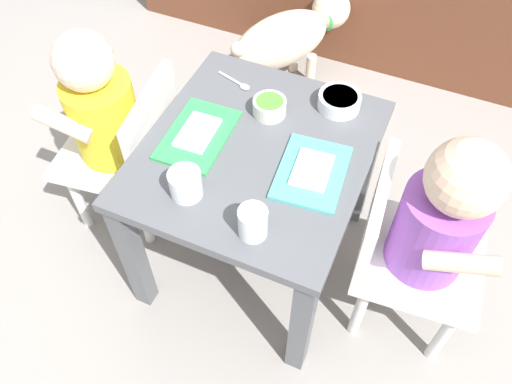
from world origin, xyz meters
name	(u,v)px	position (x,y,z in m)	size (l,w,h in m)	color
ground_plane	(256,253)	(0.00, 0.00, 0.00)	(7.00, 7.00, 0.00)	gray
dining_table	(256,174)	(0.00, 0.00, 0.36)	(0.49, 0.55, 0.44)	#515459
seated_child_left	(108,115)	(-0.41, 0.01, 0.39)	(0.31, 0.31, 0.62)	silver
seated_child_right	(434,224)	(0.41, 0.00, 0.40)	(0.30, 0.30, 0.63)	silver
dog	(290,36)	(-0.19, 0.73, 0.21)	(0.35, 0.45, 0.32)	beige
food_tray_left	(198,134)	(-0.14, -0.02, 0.45)	(0.14, 0.21, 0.02)	green
food_tray_right	(312,172)	(0.14, -0.02, 0.45)	(0.16, 0.20, 0.02)	#4CC6BC
water_cup_left	(186,185)	(-0.08, -0.17, 0.47)	(0.07, 0.07, 0.06)	white
water_cup_right	(253,224)	(0.08, -0.20, 0.47)	(0.06, 0.06, 0.07)	white
cereal_bowl_right_side	(269,107)	(-0.02, 0.12, 0.47)	(0.08, 0.08, 0.04)	silver
cereal_bowl_left_side	(339,101)	(0.12, 0.20, 0.46)	(0.10, 0.10, 0.04)	white
spoon_by_left_tray	(237,82)	(-0.13, 0.18, 0.45)	(0.10, 0.04, 0.01)	silver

